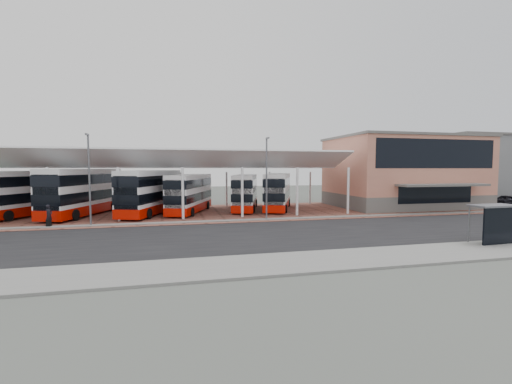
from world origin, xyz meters
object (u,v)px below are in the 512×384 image
(bus_4, at_px, (245,192))
(carpark_car_a, at_px, (510,200))
(bus_5, at_px, (278,192))
(pedestrian, at_px, (49,215))
(bus_1, at_px, (83,192))
(bus_3, at_px, (190,194))
(bus_2, at_px, (151,192))
(bus_shelter, at_px, (500,219))
(terminal, at_px, (403,172))
(bus_0, at_px, (28,193))

(bus_4, xyz_separation_m, carpark_car_a, (36.41, -3.39, -1.42))
(bus_5, relative_size, pedestrian, 5.80)
(bus_1, height_order, bus_3, bus_1)
(bus_2, relative_size, bus_4, 1.12)
(bus_5, bearing_deg, bus_shelter, -46.67)
(terminal, bearing_deg, bus_4, 177.72)
(bus_4, bearing_deg, bus_0, -163.93)
(bus_5, distance_m, carpark_car_a, 32.61)
(bus_2, xyz_separation_m, pedestrian, (-8.27, -6.07, -1.46))
(terminal, xyz_separation_m, bus_shelter, (-8.76, -21.79, -2.94))
(terminal, relative_size, bus_3, 1.72)
(terminal, relative_size, pedestrian, 9.92)
(bus_5, height_order, carpark_car_a, bus_5)
(terminal, height_order, bus_5, terminal)
(bus_0, height_order, pedestrian, bus_0)
(bus_1, distance_m, bus_5, 21.92)
(bus_2, distance_m, pedestrian, 10.36)
(pedestrian, bearing_deg, bus_1, 11.80)
(bus_3, distance_m, bus_4, 6.76)
(pedestrian, bearing_deg, bus_3, -40.35)
(terminal, height_order, bus_0, terminal)
(carpark_car_a, bearing_deg, bus_1, 135.81)
(bus_0, xyz_separation_m, bus_shelter, (36.14, -22.55, -0.71))
(bus_0, xyz_separation_m, bus_4, (23.51, 0.09, -0.26))
(bus_1, bearing_deg, pedestrian, -83.37)
(bus_0, relative_size, bus_3, 1.09)
(bus_4, xyz_separation_m, bus_5, (3.95, -0.61, 0.06))
(bus_4, relative_size, bus_5, 0.98)
(bus_0, bearing_deg, bus_1, 16.86)
(terminal, xyz_separation_m, bus_3, (-28.07, -0.19, -2.45))
(bus_0, xyz_separation_m, bus_2, (12.59, -1.41, 0.01))
(pedestrian, distance_m, bus_shelter, 35.21)
(bus_0, bearing_deg, bus_5, 23.76)
(bus_1, relative_size, bus_3, 1.16)
(bus_4, height_order, bus_shelter, bus_4)
(bus_3, bearing_deg, bus_shelter, -28.87)
(bus_5, distance_m, bus_shelter, 23.68)
(terminal, bearing_deg, bus_5, 179.20)
(terminal, relative_size, bus_5, 1.71)
(bus_2, relative_size, bus_shelter, 3.67)
(bus_1, distance_m, bus_4, 17.99)
(bus_4, distance_m, bus_shelter, 25.93)
(bus_shelter, bearing_deg, bus_1, 142.01)
(bus_shelter, bearing_deg, terminal, 65.53)
(terminal, bearing_deg, carpark_car_a, -9.58)
(terminal, xyz_separation_m, bus_1, (-39.36, -0.01, -2.12))
(bus_2, height_order, pedestrian, bus_2)
(carpark_car_a, xyz_separation_m, bus_shelter, (-23.78, -19.25, 0.96))
(bus_0, distance_m, carpark_car_a, 60.03)
(terminal, distance_m, bus_shelter, 23.67)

